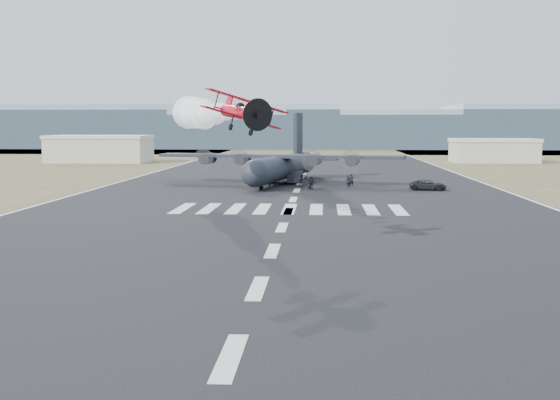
# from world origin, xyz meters

# --- Properties ---
(ground) EXTENTS (500.00, 500.00, 0.00)m
(ground) POSITION_xyz_m (0.00, 0.00, 0.00)
(ground) COLOR black
(ground) RESTS_ON ground
(scrub_far) EXTENTS (500.00, 80.00, 0.00)m
(scrub_far) POSITION_xyz_m (0.00, 230.00, 0.00)
(scrub_far) COLOR brown
(scrub_far) RESTS_ON ground
(runway_markings) EXTENTS (60.00, 260.00, 0.01)m
(runway_markings) POSITION_xyz_m (0.00, 60.00, 0.01)
(runway_markings) COLOR silver
(runway_markings) RESTS_ON ground
(ridge_seg_b) EXTENTS (150.00, 50.00, 15.00)m
(ridge_seg_b) POSITION_xyz_m (-130.00, 260.00, 7.50)
(ridge_seg_b) COLOR #7E93A0
(ridge_seg_b) RESTS_ON ground
(ridge_seg_c) EXTENTS (150.00, 50.00, 17.00)m
(ridge_seg_c) POSITION_xyz_m (-65.00, 260.00, 8.50)
(ridge_seg_c) COLOR #7E93A0
(ridge_seg_c) RESTS_ON ground
(ridge_seg_d) EXTENTS (150.00, 50.00, 13.00)m
(ridge_seg_d) POSITION_xyz_m (0.00, 260.00, 6.50)
(ridge_seg_d) COLOR #7E93A0
(ridge_seg_d) RESTS_ON ground
(ridge_seg_e) EXTENTS (150.00, 50.00, 15.00)m
(ridge_seg_e) POSITION_xyz_m (65.00, 260.00, 7.50)
(ridge_seg_e) COLOR #7E93A0
(ridge_seg_e) RESTS_ON ground
(hangar_left) EXTENTS (24.50, 14.50, 6.70)m
(hangar_left) POSITION_xyz_m (-52.00, 145.00, 3.41)
(hangar_left) COLOR #ADA99A
(hangar_left) RESTS_ON ground
(hangar_right) EXTENTS (20.50, 12.50, 5.90)m
(hangar_right) POSITION_xyz_m (46.00, 150.00, 3.01)
(hangar_right) COLOR #ADA99A
(hangar_right) RESTS_ON ground
(aerobatic_biplane) EXTENTS (6.38, 6.10, 3.30)m
(aerobatic_biplane) POSITION_xyz_m (-2.35, 24.37, 10.31)
(aerobatic_biplane) COLOR #AF0B1D
(smoke_trail) EXTENTS (12.31, 36.42, 4.11)m
(smoke_trail) POSITION_xyz_m (-10.93, 53.86, 10.59)
(smoke_trail) COLOR white
(transport_aircraft) EXTENTS (39.20, 32.09, 11.36)m
(transport_aircraft) POSITION_xyz_m (-2.83, 84.55, 2.93)
(transport_aircraft) COLOR black
(transport_aircraft) RESTS_ON ground
(support_vehicle) EXTENTS (5.63, 3.34, 1.47)m
(support_vehicle) POSITION_xyz_m (18.75, 73.81, 0.73)
(support_vehicle) COLOR black
(support_vehicle) RESTS_ON ground
(crew_a) EXTENTS (0.78, 0.69, 1.86)m
(crew_a) POSITION_xyz_m (7.45, 76.65, 0.93)
(crew_a) COLOR black
(crew_a) RESTS_ON ground
(crew_b) EXTENTS (0.94, 0.64, 1.80)m
(crew_b) POSITION_xyz_m (-3.76, 78.94, 0.90)
(crew_b) COLOR black
(crew_b) RESTS_ON ground
(crew_c) EXTENTS (1.06, 1.34, 1.88)m
(crew_c) POSITION_xyz_m (-4.14, 74.91, 0.94)
(crew_c) COLOR black
(crew_c) RESTS_ON ground
(crew_d) EXTENTS (1.22, 0.94, 1.85)m
(crew_d) POSITION_xyz_m (2.06, 74.07, 0.93)
(crew_d) COLOR black
(crew_d) RESTS_ON ground
(crew_e) EXTENTS (0.96, 0.98, 1.74)m
(crew_e) POSITION_xyz_m (1.67, 75.40, 0.87)
(crew_e) COLOR black
(crew_e) RESTS_ON ground
(crew_f) EXTENTS (1.64, 1.02, 1.68)m
(crew_f) POSITION_xyz_m (-3.78, 80.53, 0.84)
(crew_f) COLOR black
(crew_f) RESTS_ON ground
(crew_g) EXTENTS (0.75, 0.65, 1.89)m
(crew_g) POSITION_xyz_m (8.04, 79.08, 0.94)
(crew_g) COLOR black
(crew_g) RESTS_ON ground
(crew_h) EXTENTS (0.91, 0.58, 1.86)m
(crew_h) POSITION_xyz_m (0.37, 78.16, 0.93)
(crew_h) COLOR black
(crew_h) RESTS_ON ground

